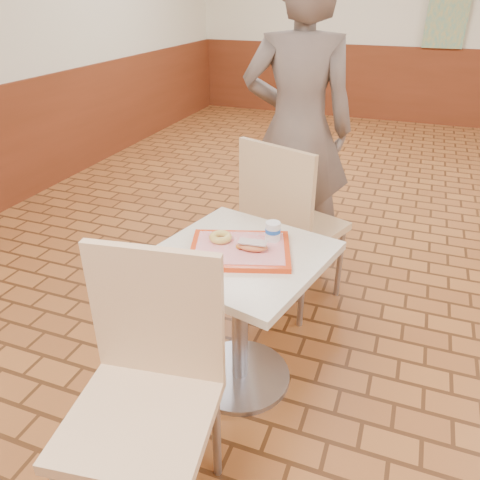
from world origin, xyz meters
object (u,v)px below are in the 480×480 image
(chair_main_front, at_px, (147,382))
(chair_main_back, at_px, (288,219))
(paper_cup, at_px, (273,231))
(ring_donut, at_px, (220,237))
(main_table, at_px, (240,298))
(customer, at_px, (297,130))
(serving_tray, at_px, (240,250))
(long_john_donut, at_px, (252,246))

(chair_main_front, height_order, chair_main_back, chair_main_back)
(paper_cup, bearing_deg, ring_donut, -157.74)
(main_table, distance_m, ring_donut, 0.29)
(customer, relative_size, serving_tray, 4.47)
(chair_main_back, height_order, customer, customer)
(main_table, distance_m, customer, 1.26)
(main_table, bearing_deg, chair_main_front, -96.96)
(long_john_donut, bearing_deg, chair_main_front, -101.73)
(long_john_donut, bearing_deg, serving_tray, 173.90)
(customer, xyz_separation_m, serving_tray, (0.07, -1.18, -0.20))
(customer, distance_m, paper_cup, 1.09)
(chair_main_back, bearing_deg, ring_donut, 99.80)
(chair_main_back, distance_m, paper_cup, 0.62)
(main_table, xyz_separation_m, long_john_donut, (0.05, -0.01, 0.28))
(serving_tray, xyz_separation_m, ring_donut, (-0.10, 0.03, 0.03))
(serving_tray, bearing_deg, long_john_donut, -6.10)
(chair_main_front, height_order, ring_donut, chair_main_front)
(customer, bearing_deg, paper_cup, 86.08)
(customer, relative_size, long_john_donut, 13.31)
(chair_main_front, distance_m, long_john_donut, 0.69)
(paper_cup, bearing_deg, serving_tray, -134.01)
(customer, distance_m, serving_tray, 1.20)
(chair_main_back, distance_m, long_john_donut, 0.72)
(customer, bearing_deg, chair_main_back, 87.38)
(main_table, xyz_separation_m, paper_cup, (0.11, 0.11, 0.30))
(chair_main_front, xyz_separation_m, serving_tray, (0.08, 0.65, 0.17))
(long_john_donut, bearing_deg, main_table, 173.90)
(long_john_donut, distance_m, paper_cup, 0.13)
(ring_donut, bearing_deg, chair_main_front, -88.30)
(chair_main_back, height_order, long_john_donut, chair_main_back)
(main_table, height_order, chair_main_front, chair_main_front)
(chair_main_back, height_order, ring_donut, chair_main_back)
(paper_cup, bearing_deg, long_john_donut, -114.46)
(main_table, distance_m, serving_tray, 0.25)
(chair_main_front, height_order, paper_cup, chair_main_front)
(chair_main_back, bearing_deg, main_table, 108.49)
(customer, xyz_separation_m, long_john_donut, (0.12, -1.18, -0.17))
(chair_main_front, bearing_deg, ring_donut, 83.21)
(long_john_donut, bearing_deg, chair_main_back, 92.38)
(chair_main_back, bearing_deg, customer, -58.68)
(main_table, xyz_separation_m, ring_donut, (-0.10, 0.03, 0.27))
(chair_main_front, bearing_deg, serving_tray, 74.55)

